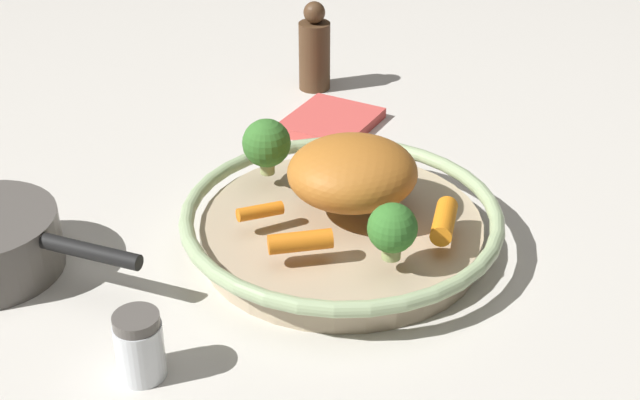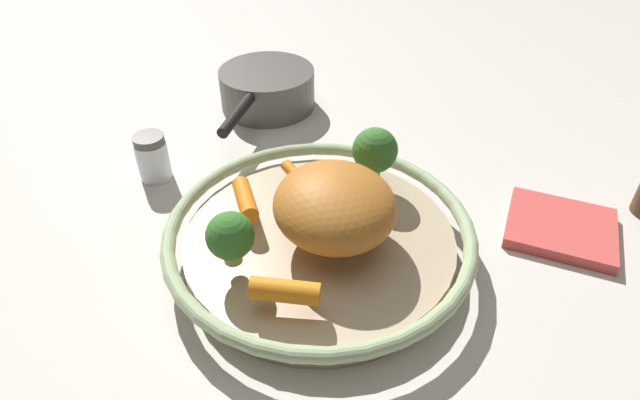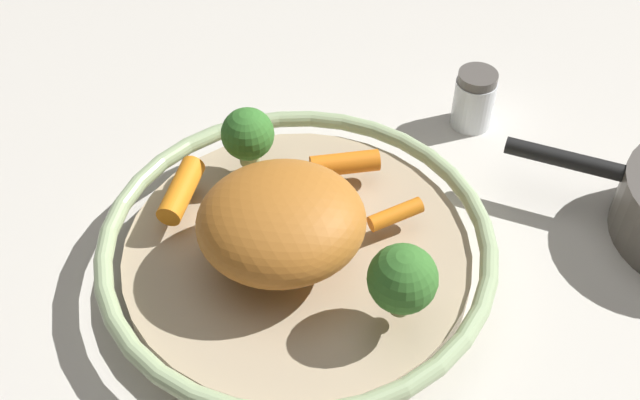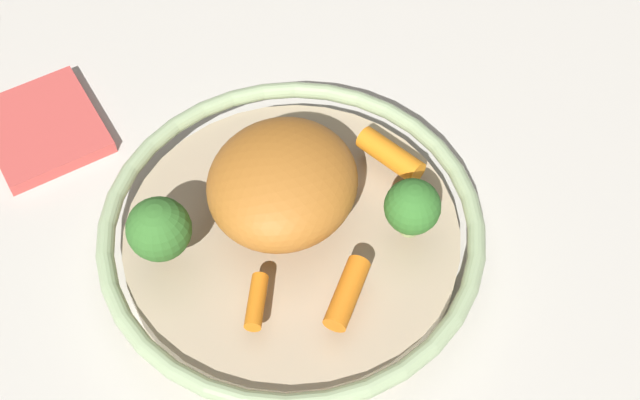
{
  "view_description": "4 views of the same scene",
  "coord_description": "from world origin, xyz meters",
  "px_view_note": "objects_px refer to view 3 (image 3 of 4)",
  "views": [
    {
      "loc": [
        -0.67,
        0.42,
        0.53
      ],
      "look_at": [
        0.01,
        0.02,
        0.06
      ],
      "focal_mm": 49.68,
      "sensor_mm": 36.0,
      "label": 1
    },
    {
      "loc": [
        -0.26,
        -0.35,
        0.43
      ],
      "look_at": [
        0.01,
        0.02,
        0.06
      ],
      "focal_mm": 30.02,
      "sensor_mm": 36.0,
      "label": 2
    },
    {
      "loc": [
        0.39,
        -0.2,
        0.55
      ],
      "look_at": [
        -0.01,
        0.03,
        0.07
      ],
      "focal_mm": 44.7,
      "sensor_mm": 36.0,
      "label": 3
    },
    {
      "loc": [
        -0.03,
        0.4,
        0.65
      ],
      "look_at": [
        -0.02,
        -0.01,
        0.06
      ],
      "focal_mm": 47.2,
      "sensor_mm": 36.0,
      "label": 4
    }
  ],
  "objects_px": {
    "baby_carrot_right": "(345,163)",
    "broccoli_floret_edge": "(248,135)",
    "broccoli_floret_small": "(403,279)",
    "serving_bowl": "(297,253)",
    "baby_carrot_near_rim": "(181,190)",
    "roast_chicken_piece": "(281,221)",
    "salt_shaker": "(474,99)",
    "baby_carrot_left": "(396,214)"
  },
  "relations": [
    {
      "from": "baby_carrot_left",
      "to": "baby_carrot_right",
      "type": "relative_size",
      "value": 0.78
    },
    {
      "from": "baby_carrot_left",
      "to": "salt_shaker",
      "type": "bearing_deg",
      "value": 122.76
    },
    {
      "from": "serving_bowl",
      "to": "baby_carrot_left",
      "type": "height_order",
      "value": "baby_carrot_left"
    },
    {
      "from": "broccoli_floret_small",
      "to": "salt_shaker",
      "type": "distance_m",
      "value": 0.3
    },
    {
      "from": "baby_carrot_near_rim",
      "to": "roast_chicken_piece",
      "type": "bearing_deg",
      "value": 27.18
    },
    {
      "from": "serving_bowl",
      "to": "baby_carrot_right",
      "type": "distance_m",
      "value": 0.09
    },
    {
      "from": "serving_bowl",
      "to": "baby_carrot_right",
      "type": "height_order",
      "value": "baby_carrot_right"
    },
    {
      "from": "broccoli_floret_small",
      "to": "broccoli_floret_edge",
      "type": "height_order",
      "value": "broccoli_floret_small"
    },
    {
      "from": "roast_chicken_piece",
      "to": "broccoli_floret_small",
      "type": "relative_size",
      "value": 2.13
    },
    {
      "from": "roast_chicken_piece",
      "to": "salt_shaker",
      "type": "distance_m",
      "value": 0.29
    },
    {
      "from": "broccoli_floret_small",
      "to": "baby_carrot_near_rim",
      "type": "bearing_deg",
      "value": -153.05
    },
    {
      "from": "baby_carrot_near_rim",
      "to": "broccoli_floret_edge",
      "type": "distance_m",
      "value": 0.08
    },
    {
      "from": "serving_bowl",
      "to": "baby_carrot_near_rim",
      "type": "relative_size",
      "value": 5.25
    },
    {
      "from": "baby_carrot_right",
      "to": "broccoli_floret_edge",
      "type": "distance_m",
      "value": 0.09
    },
    {
      "from": "broccoli_floret_edge",
      "to": "salt_shaker",
      "type": "xyz_separation_m",
      "value": [
        0.02,
        0.25,
        -0.05
      ]
    },
    {
      "from": "broccoli_floret_edge",
      "to": "baby_carrot_right",
      "type": "bearing_deg",
      "value": 51.52
    },
    {
      "from": "serving_bowl",
      "to": "salt_shaker",
      "type": "height_order",
      "value": "salt_shaker"
    },
    {
      "from": "roast_chicken_piece",
      "to": "baby_carrot_right",
      "type": "xyz_separation_m",
      "value": [
        -0.05,
        0.09,
        -0.02
      ]
    },
    {
      "from": "roast_chicken_piece",
      "to": "broccoli_floret_edge",
      "type": "xyz_separation_m",
      "value": [
        -0.11,
        0.02,
        -0.0
      ]
    },
    {
      "from": "broccoli_floret_edge",
      "to": "baby_carrot_near_rim",
      "type": "bearing_deg",
      "value": -79.4
    },
    {
      "from": "serving_bowl",
      "to": "broccoli_floret_small",
      "type": "xyz_separation_m",
      "value": [
        0.11,
        0.03,
        0.06
      ]
    },
    {
      "from": "baby_carrot_near_rim",
      "to": "serving_bowl",
      "type": "bearing_deg",
      "value": 36.72
    },
    {
      "from": "serving_bowl",
      "to": "roast_chicken_piece",
      "type": "xyz_separation_m",
      "value": [
        0.01,
        -0.02,
        0.06
      ]
    },
    {
      "from": "roast_chicken_piece",
      "to": "salt_shaker",
      "type": "relative_size",
      "value": 2.11
    },
    {
      "from": "baby_carrot_right",
      "to": "baby_carrot_near_rim",
      "type": "distance_m",
      "value": 0.15
    },
    {
      "from": "roast_chicken_piece",
      "to": "baby_carrot_left",
      "type": "xyz_separation_m",
      "value": [
        0.02,
        0.1,
        -0.03
      ]
    },
    {
      "from": "serving_bowl",
      "to": "broccoli_floret_edge",
      "type": "xyz_separation_m",
      "value": [
        -0.1,
        0.01,
        0.05
      ]
    },
    {
      "from": "serving_bowl",
      "to": "broccoli_floret_small",
      "type": "bearing_deg",
      "value": 17.2
    },
    {
      "from": "baby_carrot_near_rim",
      "to": "broccoli_floret_edge",
      "type": "bearing_deg",
      "value": 100.6
    },
    {
      "from": "baby_carrot_right",
      "to": "broccoli_floret_small",
      "type": "bearing_deg",
      "value": -15.71
    },
    {
      "from": "baby_carrot_near_rim",
      "to": "broccoli_floret_small",
      "type": "relative_size",
      "value": 1.01
    },
    {
      "from": "baby_carrot_left",
      "to": "broccoli_floret_edge",
      "type": "xyz_separation_m",
      "value": [
        -0.13,
        -0.08,
        0.03
      ]
    },
    {
      "from": "baby_carrot_right",
      "to": "salt_shaker",
      "type": "distance_m",
      "value": 0.19
    },
    {
      "from": "roast_chicken_piece",
      "to": "broccoli_floret_small",
      "type": "height_order",
      "value": "roast_chicken_piece"
    },
    {
      "from": "serving_bowl",
      "to": "broccoli_floret_small",
      "type": "distance_m",
      "value": 0.12
    },
    {
      "from": "baby_carrot_left",
      "to": "broccoli_floret_edge",
      "type": "height_order",
      "value": "broccoli_floret_edge"
    },
    {
      "from": "baby_carrot_right",
      "to": "broccoli_floret_small",
      "type": "distance_m",
      "value": 0.16
    },
    {
      "from": "baby_carrot_left",
      "to": "salt_shaker",
      "type": "height_order",
      "value": "salt_shaker"
    },
    {
      "from": "baby_carrot_left",
      "to": "salt_shaker",
      "type": "distance_m",
      "value": 0.21
    },
    {
      "from": "broccoli_floret_small",
      "to": "salt_shaker",
      "type": "xyz_separation_m",
      "value": [
        -0.19,
        0.22,
        -0.05
      ]
    },
    {
      "from": "baby_carrot_right",
      "to": "broccoli_floret_edge",
      "type": "height_order",
      "value": "broccoli_floret_edge"
    },
    {
      "from": "broccoli_floret_edge",
      "to": "salt_shaker",
      "type": "bearing_deg",
      "value": 86.28
    }
  ]
}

